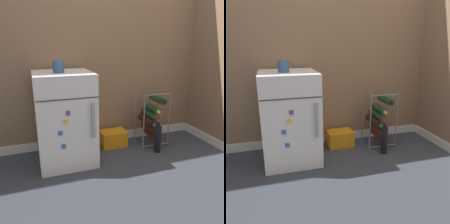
# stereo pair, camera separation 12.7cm
# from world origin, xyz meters

# --- Properties ---
(ground_plane) EXTENTS (14.00, 14.00, 0.00)m
(ground_plane) POSITION_xyz_m (0.00, 0.00, 0.00)
(ground_plane) COLOR #333842
(wall_back) EXTENTS (7.07, 0.07, 2.50)m
(wall_back) POSITION_xyz_m (0.00, 0.70, 1.24)
(wall_back) COLOR #84664C
(wall_back) RESTS_ON ground_plane
(mini_fridge) EXTENTS (0.50, 0.55, 0.84)m
(mini_fridge) POSITION_xyz_m (-0.53, 0.37, 0.42)
(mini_fridge) COLOR white
(mini_fridge) RESTS_ON ground_plane
(wine_rack) EXTENTS (0.31, 0.32, 0.60)m
(wine_rack) POSITION_xyz_m (0.41, 0.44, 0.28)
(wine_rack) COLOR slate
(wine_rack) RESTS_ON ground_plane
(soda_box) EXTENTS (0.27, 0.19, 0.17)m
(soda_box) POSITION_xyz_m (-0.00, 0.52, 0.08)
(soda_box) COLOR orange
(soda_box) RESTS_ON ground_plane
(fridge_top_cup) EXTENTS (0.09, 0.09, 0.10)m
(fridge_top_cup) POSITION_xyz_m (-0.56, 0.33, 0.89)
(fridge_top_cup) COLOR #335184
(fridge_top_cup) RESTS_ON mini_fridge
(loose_bottle_floor) EXTENTS (0.06, 0.06, 0.32)m
(loose_bottle_floor) POSITION_xyz_m (0.37, 0.22, 0.14)
(loose_bottle_floor) COLOR black
(loose_bottle_floor) RESTS_ON ground_plane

